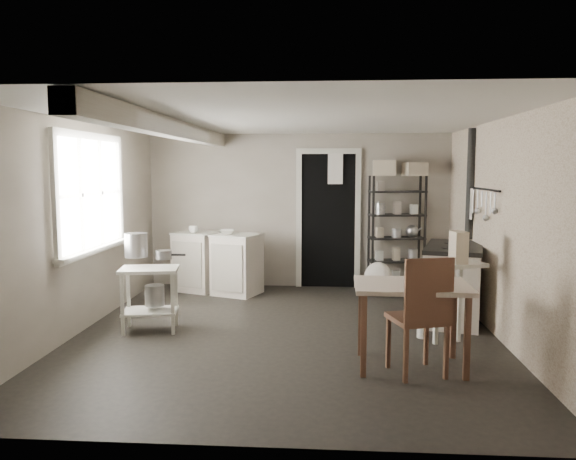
# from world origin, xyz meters

# --- Properties ---
(floor) EXTENTS (5.00, 5.00, 0.00)m
(floor) POSITION_xyz_m (0.00, 0.00, 0.00)
(floor) COLOR black
(floor) RESTS_ON ground
(ceiling) EXTENTS (5.00, 5.00, 0.00)m
(ceiling) POSITION_xyz_m (0.00, 0.00, 2.30)
(ceiling) COLOR silver
(ceiling) RESTS_ON wall_back
(wall_back) EXTENTS (4.50, 0.02, 2.30)m
(wall_back) POSITION_xyz_m (0.00, 2.50, 1.15)
(wall_back) COLOR #9E9587
(wall_back) RESTS_ON ground
(wall_front) EXTENTS (4.50, 0.02, 2.30)m
(wall_front) POSITION_xyz_m (0.00, -2.50, 1.15)
(wall_front) COLOR #9E9587
(wall_front) RESTS_ON ground
(wall_left) EXTENTS (0.02, 5.00, 2.30)m
(wall_left) POSITION_xyz_m (-2.25, 0.00, 1.15)
(wall_left) COLOR #9E9587
(wall_left) RESTS_ON ground
(wall_right) EXTENTS (0.02, 5.00, 2.30)m
(wall_right) POSITION_xyz_m (2.25, 0.00, 1.15)
(wall_right) COLOR #9E9587
(wall_right) RESTS_ON ground
(window) EXTENTS (0.12, 1.76, 1.28)m
(window) POSITION_xyz_m (-2.22, 0.20, 1.50)
(window) COLOR beige
(window) RESTS_ON wall_left
(doorway) EXTENTS (0.96, 0.10, 2.08)m
(doorway) POSITION_xyz_m (0.45, 2.47, 1.00)
(doorway) COLOR beige
(doorway) RESTS_ON ground
(ceiling_beam) EXTENTS (0.18, 5.00, 0.18)m
(ceiling_beam) POSITION_xyz_m (-1.20, 0.00, 2.20)
(ceiling_beam) COLOR beige
(ceiling_beam) RESTS_ON ceiling
(wallpaper_panel) EXTENTS (0.01, 5.00, 2.30)m
(wallpaper_panel) POSITION_xyz_m (2.24, 0.00, 1.15)
(wallpaper_panel) COLOR beige
(wallpaper_panel) RESTS_ON wall_right
(utensil_rail) EXTENTS (0.06, 1.20, 0.44)m
(utensil_rail) POSITION_xyz_m (2.19, 0.60, 1.55)
(utensil_rail) COLOR #B7B7BA
(utensil_rail) RESTS_ON wall_right
(prep_table) EXTENTS (0.68, 0.53, 0.70)m
(prep_table) POSITION_xyz_m (-1.50, 0.01, 0.40)
(prep_table) COLOR beige
(prep_table) RESTS_ON ground
(stockpot) EXTENTS (0.30, 0.30, 0.27)m
(stockpot) POSITION_xyz_m (-1.67, 0.11, 0.94)
(stockpot) COLOR #B7B7BA
(stockpot) RESTS_ON prep_table
(saucepan) EXTENTS (0.19, 0.19, 0.10)m
(saucepan) POSITION_xyz_m (-1.34, 0.02, 0.85)
(saucepan) COLOR #B7B7BA
(saucepan) RESTS_ON prep_table
(bucket) EXTENTS (0.25, 0.25, 0.23)m
(bucket) POSITION_xyz_m (-1.46, 0.06, 0.39)
(bucket) COLOR #B7B7BA
(bucket) RESTS_ON prep_table
(base_cabinets) EXTENTS (1.43, 0.99, 0.86)m
(base_cabinets) POSITION_xyz_m (-1.15, 2.00, 0.46)
(base_cabinets) COLOR beige
(base_cabinets) RESTS_ON ground
(mixing_bowl) EXTENTS (0.34, 0.34, 0.07)m
(mixing_bowl) POSITION_xyz_m (-0.99, 1.93, 0.96)
(mixing_bowl) COLOR white
(mixing_bowl) RESTS_ON base_cabinets
(counter_cup) EXTENTS (0.18, 0.18, 0.10)m
(counter_cup) POSITION_xyz_m (-1.48, 1.96, 0.97)
(counter_cup) COLOR white
(counter_cup) RESTS_ON base_cabinets
(shelf_rack) EXTENTS (0.83, 0.42, 1.68)m
(shelf_rack) POSITION_xyz_m (1.44, 2.27, 0.95)
(shelf_rack) COLOR black
(shelf_rack) RESTS_ON ground
(shelf_jar) EXTENTS (0.10, 0.11, 0.19)m
(shelf_jar) POSITION_xyz_m (1.17, 2.23, 1.37)
(shelf_jar) COLOR white
(shelf_jar) RESTS_ON shelf_rack
(storage_box_a) EXTENTS (0.34, 0.30, 0.22)m
(storage_box_a) POSITION_xyz_m (1.25, 2.27, 2.01)
(storage_box_a) COLOR beige
(storage_box_a) RESTS_ON shelf_rack
(storage_box_b) EXTENTS (0.35, 0.34, 0.19)m
(storage_box_b) POSITION_xyz_m (1.68, 2.26, 1.99)
(storage_box_b) COLOR beige
(storage_box_b) RESTS_ON shelf_rack
(stove) EXTENTS (0.90, 1.25, 0.89)m
(stove) POSITION_xyz_m (1.92, 0.69, 0.44)
(stove) COLOR beige
(stove) RESTS_ON ground
(stovepipe) EXTENTS (0.11, 0.11, 1.42)m
(stovepipe) POSITION_xyz_m (2.21, 1.19, 1.59)
(stovepipe) COLOR black
(stovepipe) RESTS_ON stove
(side_ledge) EXTENTS (0.61, 0.47, 0.83)m
(side_ledge) POSITION_xyz_m (1.78, -0.16, 0.43)
(side_ledge) COLOR beige
(side_ledge) RESTS_ON ground
(oats_box) EXTENTS (0.16, 0.23, 0.32)m
(oats_box) POSITION_xyz_m (1.77, -0.16, 1.01)
(oats_box) COLOR beige
(oats_box) RESTS_ON side_ledge
(work_table) EXTENTS (1.02, 0.72, 0.76)m
(work_table) POSITION_xyz_m (1.19, -0.94, 0.38)
(work_table) COLOR beige
(work_table) RESTS_ON ground
(table_cup) EXTENTS (0.13, 0.13, 0.09)m
(table_cup) POSITION_xyz_m (1.44, -1.05, 0.81)
(table_cup) COLOR white
(table_cup) RESTS_ON work_table
(chair) EXTENTS (0.55, 0.56, 1.05)m
(chair) POSITION_xyz_m (1.22, -1.10, 0.48)
(chair) COLOR #503022
(chair) RESTS_ON ground
(flour_sack) EXTENTS (0.45, 0.39, 0.48)m
(flour_sack) POSITION_xyz_m (1.15, 1.88, 0.24)
(flour_sack) COLOR white
(flour_sack) RESTS_ON ground
(floor_crock) EXTENTS (0.17, 0.17, 0.16)m
(floor_crock) POSITION_xyz_m (1.46, -0.04, 0.07)
(floor_crock) COLOR white
(floor_crock) RESTS_ON ground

